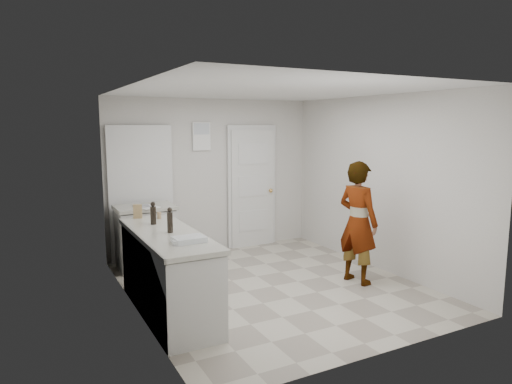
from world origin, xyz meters
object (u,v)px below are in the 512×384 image
oil_cruet_a (153,214)px  egg_bowl (179,243)px  spice_jar (159,215)px  oil_cruet_b (170,221)px  cake_mix_box (138,211)px  baking_dish (189,240)px  person (358,222)px

oil_cruet_a → egg_bowl: size_ratio=2.25×
spice_jar → oil_cruet_b: (-0.10, -0.79, 0.09)m
oil_cruet_b → cake_mix_box: bearing=97.9°
oil_cruet_a → baking_dish: oil_cruet_a is taller
oil_cruet_b → baking_dish: oil_cruet_b is taller
person → oil_cruet_a: person is taller
egg_bowl → person: bearing=8.9°
baking_dish → spice_jar: bearing=87.5°
person → oil_cruet_a: 2.64m
oil_cruet_b → baking_dish: bearing=-84.5°
oil_cruet_a → oil_cruet_b: bearing=-84.3°
cake_mix_box → egg_bowl: cake_mix_box is taller
person → egg_bowl: size_ratio=13.56×
cake_mix_box → oil_cruet_a: bearing=-62.3°
cake_mix_box → spice_jar: bearing=-14.6°
oil_cruet_b → egg_bowl: size_ratio=2.33×
oil_cruet_a → egg_bowl: bearing=-91.7°
cake_mix_box → baking_dish: 1.42m
oil_cruet_b → spice_jar: bearing=82.7°
oil_cruet_a → oil_cruet_b: size_ratio=0.96×
baking_dish → egg_bowl: bearing=-155.7°
baking_dish → egg_bowl: 0.14m
oil_cruet_a → baking_dish: 0.99m
person → oil_cruet_a: size_ratio=6.03×
oil_cruet_a → oil_cruet_b: (0.05, -0.50, 0.01)m
person → baking_dish: 2.48m
cake_mix_box → spice_jar: 0.28m
person → spice_jar: bearing=56.9°
spice_jar → oil_cruet_a: (-0.15, -0.29, 0.09)m
cake_mix_box → baking_dish: bearing=-65.6°
spice_jar → baking_dish: 1.27m
person → egg_bowl: person is taller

